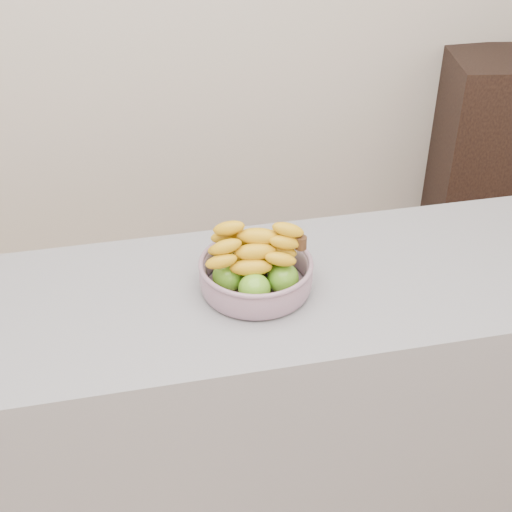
# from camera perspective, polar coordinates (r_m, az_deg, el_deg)

# --- Properties ---
(room_shell) EXTENTS (4.05, 4.05, 2.73)m
(room_shell) POSITION_cam_1_polar(r_m,az_deg,el_deg) (1.03, 0.46, 18.51)
(room_shell) COLOR silver
(room_shell) RESTS_ON ground
(counter) EXTENTS (2.00, 0.60, 0.90)m
(counter) POSITION_cam_1_polar(r_m,az_deg,el_deg) (2.12, -2.44, -12.69)
(counter) COLOR gray
(counter) RESTS_ON ground
(cabinet) EXTENTS (0.60, 0.52, 0.96)m
(cabinet) POSITION_cam_1_polar(r_m,az_deg,el_deg) (3.60, 18.51, 7.56)
(cabinet) COLOR black
(cabinet) RESTS_ON ground
(fruit_bowl) EXTENTS (0.29, 0.29, 0.18)m
(fruit_bowl) POSITION_cam_1_polar(r_m,az_deg,el_deg) (1.79, -0.01, -1.16)
(fruit_bowl) COLOR #909BAD
(fruit_bowl) RESTS_ON counter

